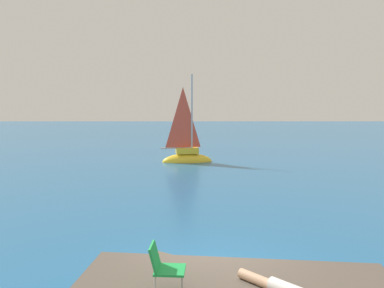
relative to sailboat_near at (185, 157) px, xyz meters
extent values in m
plane|color=#236093|center=(0.85, -17.54, -0.36)|extent=(160.00, 160.00, 0.00)
cube|color=#4C5145|center=(1.77, -18.04, -0.36)|extent=(1.33, 1.10, 0.78)
cube|color=brown|center=(-0.39, -17.80, -0.36)|extent=(1.60, 1.75, 0.86)
ellipsoid|color=yellow|center=(0.02, 0.00, -0.36)|extent=(3.65, 1.72, 1.21)
cube|color=yellow|center=(0.02, 0.00, 0.44)|extent=(1.64, 1.06, 0.39)
cylinder|color=#B7B7BC|center=(0.34, 0.05, 2.98)|extent=(0.13, 0.13, 5.48)
cylinder|color=#B2B2B7|center=(-0.74, -0.11, 0.62)|extent=(2.18, 0.43, 0.11)
pyramid|color=#DB4C38|center=(-0.26, -0.04, 2.76)|extent=(1.74, 0.33, 4.16)
cylinder|color=tan|center=(1.50, -19.52, 0.56)|extent=(0.62, 0.62, 0.18)
cube|color=green|center=(-0.02, -19.71, 0.82)|extent=(0.55, 0.51, 0.04)
cube|color=green|center=(-0.28, -19.70, 1.05)|extent=(0.18, 0.49, 0.45)
cylinder|color=silver|center=(0.19, -19.73, 0.65)|extent=(0.04, 0.04, 0.35)
cylinder|color=silver|center=(-0.28, -19.70, 0.65)|extent=(0.04, 0.04, 0.35)
camera|label=1|loc=(0.36, -25.87, 3.66)|focal=34.95mm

